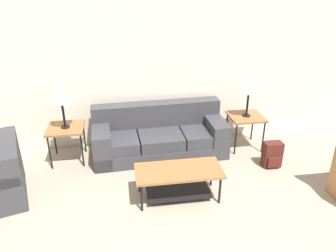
{
  "coord_description": "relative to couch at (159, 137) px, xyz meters",
  "views": [
    {
      "loc": [
        -0.65,
        -1.31,
        2.78
      ],
      "look_at": [
        0.01,
        2.91,
        0.8
      ],
      "focal_mm": 35.0,
      "sensor_mm": 36.0,
      "label": 1
    }
  ],
  "objects": [
    {
      "name": "table_lamp_left",
      "position": [
        -1.49,
        -0.01,
        0.82
      ],
      "size": [
        0.35,
        0.35,
        0.65
      ],
      "color": "black",
      "rests_on": "side_table_left"
    },
    {
      "name": "wall_back",
      "position": [
        0.04,
        0.51,
        1.0
      ],
      "size": [
        8.59,
        0.06,
        2.6
      ],
      "color": "silver",
      "rests_on": "ground_plane"
    },
    {
      "name": "table_lamp_right",
      "position": [
        1.5,
        -0.01,
        0.82
      ],
      "size": [
        0.35,
        0.35,
        0.65
      ],
      "color": "black",
      "rests_on": "side_table_right"
    },
    {
      "name": "couch",
      "position": [
        0.0,
        0.0,
        0.0
      ],
      "size": [
        2.21,
        0.94,
        0.82
      ],
      "color": "#38383D",
      "rests_on": "ground_plane"
    },
    {
      "name": "side_table_right",
      "position": [
        1.5,
        -0.01,
        0.24
      ],
      "size": [
        0.57,
        0.55,
        0.59
      ],
      "color": "#935B33",
      "rests_on": "ground_plane"
    },
    {
      "name": "backpack",
      "position": [
        1.7,
        -0.71,
        -0.1
      ],
      "size": [
        0.29,
        0.25,
        0.42
      ],
      "color": "#4C1E19",
      "rests_on": "ground_plane"
    },
    {
      "name": "side_table_left",
      "position": [
        -1.49,
        -0.01,
        0.24
      ],
      "size": [
        0.57,
        0.55,
        0.59
      ],
      "color": "#935B33",
      "rests_on": "ground_plane"
    },
    {
      "name": "coffee_table",
      "position": [
        0.09,
        -1.28,
        0.03
      ],
      "size": [
        1.15,
        0.53,
        0.44
      ],
      "color": "#935B33",
      "rests_on": "ground_plane"
    }
  ]
}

